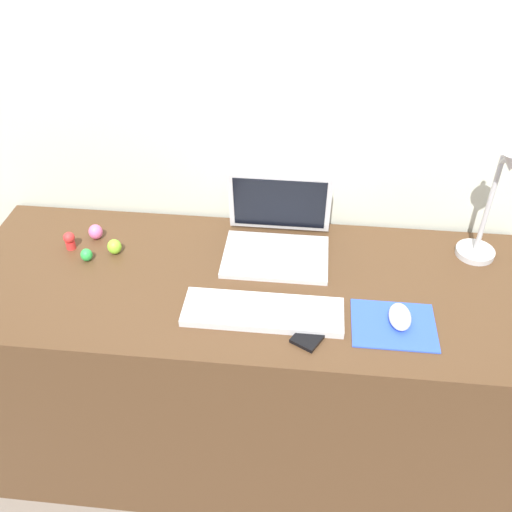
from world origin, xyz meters
TOP-DOWN VIEW (x-y plane):
  - ground_plane at (0.00, 0.00)m, footprint 6.00×6.00m
  - back_wall at (0.00, 0.34)m, footprint 2.78×0.05m
  - desk at (0.00, 0.00)m, footprint 1.58×0.60m
  - laptop at (0.08, 0.16)m, footprint 0.30×0.25m
  - keyboard at (0.06, -0.13)m, footprint 0.41×0.13m
  - mousepad at (0.39, -0.13)m, footprint 0.21×0.17m
  - mouse at (0.41, -0.12)m, footprint 0.06×0.10m
  - cell_phone at (0.19, -0.18)m, footprint 0.12×0.14m
  - desk_lamp at (0.65, 0.16)m, footprint 0.11×0.15m
  - toy_figurine_pink at (-0.47, 0.15)m, footprint 0.04×0.04m
  - toy_figurine_red at (-0.53, 0.09)m, footprint 0.03×0.03m
  - toy_figurine_lime at (-0.39, 0.09)m, footprint 0.04×0.04m
  - toy_figurine_green at (-0.46, 0.04)m, footprint 0.03×0.03m

SIDE VIEW (x-z plane):
  - ground_plane at x=0.00m, z-range 0.00..0.00m
  - desk at x=0.00m, z-range 0.00..0.74m
  - back_wall at x=0.00m, z-range 0.00..1.39m
  - mousepad at x=0.39m, z-range 0.74..0.74m
  - cell_phone at x=0.19m, z-range 0.74..0.75m
  - keyboard at x=0.06m, z-range 0.74..0.76m
  - toy_figurine_green at x=-0.46m, z-range 0.74..0.78m
  - mouse at x=0.41m, z-range 0.74..0.78m
  - toy_figurine_lime at x=-0.39m, z-range 0.74..0.78m
  - toy_figurine_pink at x=-0.47m, z-range 0.74..0.79m
  - toy_figurine_red at x=-0.53m, z-range 0.74..0.80m
  - laptop at x=0.08m, z-range 0.69..0.90m
  - desk_lamp at x=0.65m, z-range 0.73..1.10m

